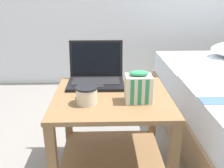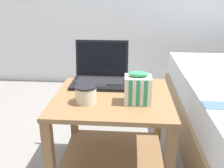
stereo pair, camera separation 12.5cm
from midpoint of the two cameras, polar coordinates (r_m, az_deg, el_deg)
name	(u,v)px [view 1 (the left image)]	position (r m, az deg, el deg)	size (l,w,h in m)	color
bedside_table	(112,126)	(1.40, -2.64, -9.53)	(0.62, 0.57, 0.52)	olive
laptop	(96,75)	(1.49, -6.07, 2.01)	(0.33, 0.26, 0.24)	black
mug_front_left	(87,94)	(1.23, -8.76, -2.31)	(0.11, 0.14, 0.09)	beige
snack_bag	(138,87)	(1.22, 3.14, -0.85)	(0.13, 0.10, 0.16)	silver
cell_phone	(140,87)	(1.42, 3.93, -0.74)	(0.08, 0.14, 0.01)	black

